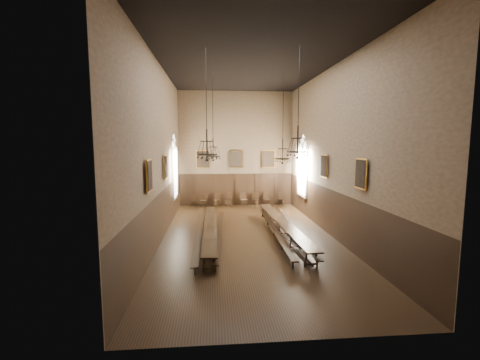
{
  "coord_description": "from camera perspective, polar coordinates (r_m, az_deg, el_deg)",
  "views": [
    {
      "loc": [
        -1.84,
        -16.46,
        5.01
      ],
      "look_at": [
        -0.31,
        1.5,
        2.9
      ],
      "focal_mm": 24.0,
      "sensor_mm": 36.0,
      "label": 1
    }
  ],
  "objects": [
    {
      "name": "chair_0",
      "position": [
        25.54,
        -8.31,
        -4.1
      ],
      "size": [
        0.41,
        0.41,
        0.87
      ],
      "rotation": [
        0.0,
        0.0,
        -0.06
      ],
      "color": "black",
      "rests_on": "floor"
    },
    {
      "name": "table_right",
      "position": [
        17.65,
        7.65,
        -8.58
      ],
      "size": [
        1.1,
        9.85,
        0.77
      ],
      "rotation": [
        0.0,
        0.0,
        0.04
      ],
      "color": "black",
      "rests_on": "floor"
    },
    {
      "name": "chair_2",
      "position": [
        25.43,
        -3.99,
        -4.0
      ],
      "size": [
        0.49,
        0.49,
        1.0
      ],
      "rotation": [
        0.0,
        0.0,
        0.1
      ],
      "color": "black",
      "rests_on": "floor"
    },
    {
      "name": "portrait_left_0",
      "position": [
        17.69,
        -13.11,
        2.26
      ],
      "size": [
        0.12,
        1.0,
        1.3
      ],
      "color": "#C3872E",
      "rests_on": "wall_left"
    },
    {
      "name": "bench_left_inner",
      "position": [
        16.97,
        -3.71,
        -9.56
      ],
      "size": [
        0.79,
        9.32,
        0.42
      ],
      "rotation": [
        0.0,
        0.0,
        -0.06
      ],
      "color": "black",
      "rests_on": "floor"
    },
    {
      "name": "portrait_left_1",
      "position": [
        13.27,
        -15.87,
        0.76
      ],
      "size": [
        0.12,
        1.0,
        1.3
      ],
      "color": "#C3872E",
      "rests_on": "wall_left"
    },
    {
      "name": "portrait_back_1",
      "position": [
        25.44,
        -0.7,
        3.73
      ],
      "size": [
        1.1,
        0.12,
        1.4
      ],
      "color": "#C3872E",
      "rests_on": "wall_back"
    },
    {
      "name": "chair_6",
      "position": [
        25.79,
        4.76,
        -3.83
      ],
      "size": [
        0.56,
        0.56,
        1.04
      ],
      "rotation": [
        0.0,
        0.0,
        0.26
      ],
      "color": "black",
      "rests_on": "floor"
    },
    {
      "name": "chandelier_back_right",
      "position": [
        18.94,
        7.56,
        4.7
      ],
      "size": [
        0.92,
        0.92,
        5.1
      ],
      "color": "black",
      "rests_on": "ceiling"
    },
    {
      "name": "wall_right",
      "position": [
        17.65,
        16.29,
        4.76
      ],
      "size": [
        0.02,
        18.0,
        9.0
      ],
      "primitive_type": "cube",
      "color": "#856C52",
      "rests_on": "ground"
    },
    {
      "name": "chair_1",
      "position": [
        25.48,
        -6.48,
        -4.03
      ],
      "size": [
        0.53,
        0.53,
        0.97
      ],
      "rotation": [
        0.0,
        0.0,
        -0.28
      ],
      "color": "black",
      "rests_on": "floor"
    },
    {
      "name": "bench_right_inner",
      "position": [
        17.58,
        6.04,
        -8.96
      ],
      "size": [
        0.5,
        9.85,
        0.44
      ],
      "rotation": [
        0.0,
        0.0,
        -0.02
      ],
      "color": "black",
      "rests_on": "floor"
    },
    {
      "name": "chandelier_back_left",
      "position": [
        19.04,
        -4.81,
        5.2
      ],
      "size": [
        0.85,
        0.85,
        4.95
      ],
      "color": "black",
      "rests_on": "ceiling"
    },
    {
      "name": "portrait_right_0",
      "position": [
        18.58,
        14.73,
        2.42
      ],
      "size": [
        0.12,
        1.0,
        1.3
      ],
      "color": "#C3872E",
      "rests_on": "wall_right"
    },
    {
      "name": "wall_back",
      "position": [
        25.54,
        -0.73,
        5.53
      ],
      "size": [
        9.0,
        0.02,
        9.0
      ],
      "primitive_type": "cube",
      "color": "#856C52",
      "rests_on": "ground"
    },
    {
      "name": "table_left",
      "position": [
        16.95,
        -5.33,
        -9.25
      ],
      "size": [
        0.68,
        9.41,
        0.73
      ],
      "rotation": [
        0.0,
        0.0,
        -0.0
      ],
      "color": "black",
      "rests_on": "floor"
    },
    {
      "name": "chandelier_front_right",
      "position": [
        13.98,
        10.21,
        6.1
      ],
      "size": [
        0.9,
        0.9,
        4.55
      ],
      "color": "black",
      "rests_on": "ceiling"
    },
    {
      "name": "chair_5",
      "position": [
        25.58,
        2.64,
        -3.91
      ],
      "size": [
        0.56,
        0.56,
        1.03
      ],
      "rotation": [
        0.0,
        0.0,
        -0.27
      ],
      "color": "black",
      "rests_on": "floor"
    },
    {
      "name": "chair_7",
      "position": [
        26.07,
        7.24,
        -3.76
      ],
      "size": [
        0.57,
        0.57,
        1.04
      ],
      "rotation": [
        0.0,
        0.0,
        -0.3
      ],
      "color": "black",
      "rests_on": "floor"
    },
    {
      "name": "bench_right_outer",
      "position": [
        17.84,
        9.7,
        -8.77
      ],
      "size": [
        0.87,
        10.0,
        0.45
      ],
      "rotation": [
        0.0,
        0.0,
        -0.06
      ],
      "color": "black",
      "rests_on": "floor"
    },
    {
      "name": "floor",
      "position": [
        17.31,
        1.48,
        -10.18
      ],
      "size": [
        9.0,
        18.0,
        0.02
      ],
      "primitive_type": "cube",
      "color": "black",
      "rests_on": "ground"
    },
    {
      "name": "chair_3",
      "position": [
        25.43,
        -2.02,
        -3.97
      ],
      "size": [
        0.52,
        0.52,
        1.04
      ],
      "rotation": [
        0.0,
        0.0,
        -0.16
      ],
      "color": "black",
      "rests_on": "floor"
    },
    {
      "name": "portrait_back_2",
      "position": [
        25.76,
        5.09,
        3.74
      ],
      "size": [
        1.1,
        0.12,
        1.4
      ],
      "color": "#C3872E",
      "rests_on": "wall_back"
    },
    {
      "name": "wall_front",
      "position": [
        7.69,
        9.0,
        2.8
      ],
      "size": [
        9.0,
        0.02,
        9.0
      ],
      "primitive_type": "cube",
      "color": "#856C52",
      "rests_on": "ground"
    },
    {
      "name": "wall_left",
      "position": [
        16.68,
        -14.11,
        4.73
      ],
      "size": [
        0.02,
        18.0,
        9.0
      ],
      "primitive_type": "cube",
      "color": "#856C52",
      "rests_on": "ground"
    },
    {
      "name": "window_left",
      "position": [
        22.17,
        -11.56,
        2.38
      ],
      "size": [
        0.2,
        2.2,
        4.6
      ],
      "primitive_type": null,
      "color": "white",
      "rests_on": "wall_left"
    },
    {
      "name": "portrait_back_0",
      "position": [
        25.39,
        -6.58,
        3.68
      ],
      "size": [
        1.1,
        0.12,
        1.4
      ],
      "color": "#C3872E",
      "rests_on": "wall_back"
    },
    {
      "name": "bench_left_outer",
      "position": [
        17.25,
        -7.33,
        -9.23
      ],
      "size": [
        0.42,
        10.42,
        0.47
      ],
      "rotation": [
        0.0,
        0.0,
        0.01
      ],
      "color": "black",
      "rests_on": "floor"
    },
    {
      "name": "wainscot_panelling",
      "position": [
        16.98,
        1.49,
        -6.11
      ],
      "size": [
        9.0,
        18.0,
        2.5
      ],
      "primitive_type": null,
      "color": "black",
      "rests_on": "floor"
    },
    {
      "name": "ceiling",
      "position": [
        17.04,
        1.58,
        20.25
      ],
      "size": [
        9.0,
        18.0,
        0.02
      ],
      "primitive_type": "cube",
      "color": "black",
      "rests_on": "ground"
    },
    {
      "name": "window_right",
      "position": [
        22.89,
        11.06,
        2.52
      ],
      "size": [
        0.2,
        2.2,
        4.6
      ],
      "primitive_type": null,
      "color": "white",
      "rests_on": "wall_right"
    },
    {
      "name": "portrait_right_1",
      "position": [
        14.44,
        20.69,
        1.04
      ],
      "size": [
        0.12,
        1.0,
        1.3
      ],
      "color": "#C3872E",
      "rests_on": "wall_right"
    },
    {
      "name": "chandelier_front_left",
      "position": [
        14.2,
        -5.9,
        5.71
      ],
      "size": [
        0.9,
        0.9,
        4.68
      ],
      "color": "black",
      "rests_on": "ceiling"
    },
    {
      "name": "chair_4",
      "position": [
        25.5,
        0.68,
        -3.93
      ],
      "size": [
        0.57,
        0.57,
        1.04
      ],
      "rotation": [
        0.0,
        0.0,
        0.28
      ],
      "color": "black",
      "rests_on": "floor"
    }
  ]
}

